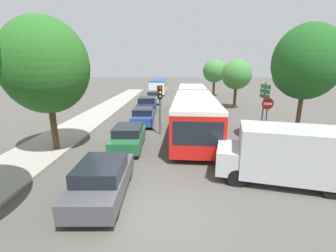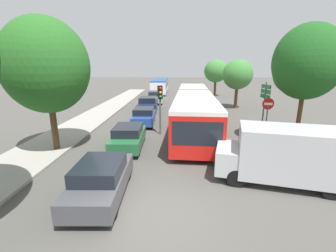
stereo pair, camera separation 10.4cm
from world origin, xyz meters
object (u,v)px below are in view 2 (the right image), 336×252
Objects in this scene: city_bus_rear at (160,85)px; tree_left_mid at (46,66)px; queued_car_green at (129,137)px; traffic_light at (160,99)px; queued_car_graphite at (101,179)px; direction_sign_post at (265,97)px; queued_car_navy at (148,104)px; tree_right_near at (305,64)px; queued_car_silver at (156,97)px; tree_right_far at (216,71)px; no_entry_sign at (267,114)px; tree_right_mid at (238,75)px; queued_car_blue at (144,116)px; white_van at (286,154)px; articulated_bus at (194,105)px.

tree_left_mid is (-4.13, -29.60, 3.25)m from city_bus_rear.
traffic_light reaches higher than queued_car_green.
traffic_light reaches higher than queued_car_graphite.
queued_car_navy is at bearing -43.20° from direction_sign_post.
tree_right_near is at bearing -137.52° from queued_car_navy.
tree_right_far is at bearing -52.06° from queued_car_silver.
tree_left_mid is at bearing -82.44° from no_entry_sign.
tree_right_mid is at bearing -78.88° from queued_car_navy.
queued_car_silver is 0.62× the size of tree_left_mid.
queued_car_blue is 0.75× the size of white_van.
queued_car_silver is at bearing -1.61° from queued_car_blue.
direction_sign_post is (7.32, 0.67, 0.07)m from traffic_light.
queued_car_navy is 8.83m from traffic_light.
city_bus_rear reaches higher than queued_car_silver.
queued_car_green is 0.55× the size of tree_left_mid.
queued_car_green is at bearing 177.91° from queued_car_silver.
articulated_bus is at bearing -127.48° from tree_right_mid.
tree_left_mid reaches higher than white_van.
queued_car_blue is at bearing -16.41° from direction_sign_post.
tree_right_near is at bearing -60.63° from queued_car_graphite.
queued_car_silver is at bearing -178.72° from city_bus_rear.
queued_car_silver is at bearing 76.45° from tree_left_mid.
queued_car_graphite is 7.23m from white_van.
white_van is at bearing -13.15° from no_entry_sign.
city_bus_rear is 2.53× the size of queued_car_silver.
tree_left_mid is (-8.30, -6.88, 3.13)m from articulated_bus.
queued_car_blue is at bearing -39.87° from white_van.
white_van reaches higher than queued_car_silver.
tree_right_mid is (1.44, 12.34, 1.90)m from no_entry_sign.
queued_car_blue is (0.17, 5.61, 0.02)m from queued_car_green.
tree_left_mid reaches higher than city_bus_rear.
articulated_bus reaches higher than city_bus_rear.
articulated_bus is at bearing -160.55° from queued_car_silver.
tree_right_mid reaches higher than city_bus_rear.
queued_car_green is 3.72m from traffic_light.
tree_left_mid is at bearing 14.44° from direction_sign_post.
traffic_light is at bearing -169.24° from queued_car_navy.
queued_car_green is 5.61m from queued_car_blue.
queued_car_graphite is 1.02× the size of queued_car_green.
white_van is 0.75× the size of tree_left_mid.
tree_left_mid is (-13.02, -4.01, 2.08)m from direction_sign_post.
queued_car_blue is (-4.12, -0.71, -0.83)m from articulated_bus.
queued_car_graphite is 0.73× the size of tree_right_mid.
queued_car_navy is 10.52m from tree_right_mid.
queued_car_green is 0.87× the size of queued_car_navy.
queued_car_blue is at bearing -119.20° from no_entry_sign.
queued_car_navy is (-0.13, 16.38, 0.09)m from queued_car_graphite.
white_van is (7.24, -15.18, 0.46)m from queued_car_navy.
queued_car_blue is 0.73× the size of tree_right_mid.
direction_sign_post is (8.84, -2.16, 1.87)m from queued_car_blue.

